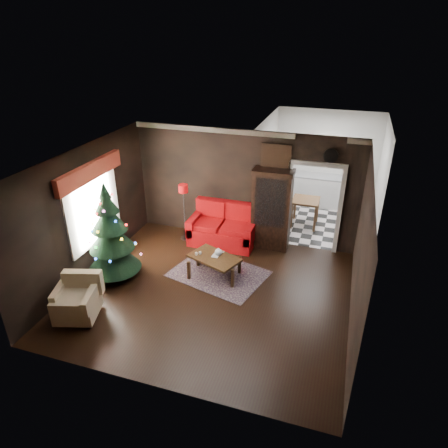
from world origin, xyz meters
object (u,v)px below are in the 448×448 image
(loveseat, at_px, (223,225))
(christmas_tree, at_px, (110,233))
(floor_lamp, at_px, (184,212))
(teapot, at_px, (218,252))
(curio_cabinet, at_px, (271,211))
(armchair, at_px, (76,297))
(coffee_table, at_px, (215,266))
(kitchen_table, at_px, (305,212))
(wall_clock, at_px, (331,155))

(loveseat, height_order, christmas_tree, christmas_tree)
(floor_lamp, xyz_separation_m, teapot, (1.25, -1.12, -0.26))
(curio_cabinet, distance_m, floor_lamp, 2.11)
(armchair, relative_size, coffee_table, 0.74)
(coffee_table, relative_size, teapot, 5.89)
(floor_lamp, xyz_separation_m, kitchen_table, (2.71, 1.90, -0.45))
(loveseat, relative_size, armchair, 2.17)
(loveseat, relative_size, curio_cabinet, 0.89)
(teapot, bearing_deg, floor_lamp, 138.15)
(loveseat, height_order, kitchen_table, loveseat)
(loveseat, relative_size, coffee_table, 1.60)
(kitchen_table, bearing_deg, loveseat, -137.49)
(wall_clock, bearing_deg, curio_cabinet, -171.47)
(loveseat, bearing_deg, wall_clock, 9.66)
(coffee_table, height_order, kitchen_table, kitchen_table)
(armchair, bearing_deg, teapot, 30.32)
(teapot, bearing_deg, curio_cabinet, 63.14)
(armchair, height_order, kitchen_table, armchair)
(floor_lamp, bearing_deg, armchair, -103.59)
(curio_cabinet, xyz_separation_m, armchair, (-2.85, -3.75, -0.49))
(loveseat, bearing_deg, armchair, -115.73)
(loveseat, xyz_separation_m, teapot, (0.35, -1.37, 0.07))
(floor_lamp, bearing_deg, kitchen_table, 35.01)
(armchair, xyz_separation_m, kitchen_table, (3.50, 5.18, -0.09))
(curio_cabinet, relative_size, kitchen_table, 2.53)
(loveseat, distance_m, coffee_table, 1.50)
(teapot, bearing_deg, wall_clock, 41.43)
(floor_lamp, distance_m, kitchen_table, 3.34)
(floor_lamp, relative_size, christmas_tree, 0.67)
(armchair, distance_m, wall_clock, 5.96)
(loveseat, height_order, armchair, loveseat)
(loveseat, bearing_deg, teapot, -75.86)
(kitchen_table, bearing_deg, teapot, -115.73)
(kitchen_table, bearing_deg, coffee_table, -116.06)
(curio_cabinet, bearing_deg, christmas_tree, -141.80)
(loveseat, xyz_separation_m, kitchen_table, (1.80, 1.65, -0.12))
(kitchen_table, bearing_deg, christmas_tree, -133.79)
(curio_cabinet, relative_size, armchair, 2.42)
(curio_cabinet, bearing_deg, armchair, -127.25)
(floor_lamp, distance_m, armchair, 3.40)
(floor_lamp, xyz_separation_m, armchair, (-0.79, -3.28, -0.37))
(teapot, distance_m, wall_clock, 3.23)
(curio_cabinet, distance_m, christmas_tree, 3.74)
(loveseat, bearing_deg, curio_cabinet, 10.83)
(armchair, relative_size, wall_clock, 2.45)
(wall_clock, bearing_deg, teapot, -138.57)
(armchair, distance_m, kitchen_table, 6.25)
(floor_lamp, relative_size, wall_clock, 4.51)
(floor_lamp, distance_m, teapot, 1.70)
(floor_lamp, distance_m, christmas_tree, 2.05)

